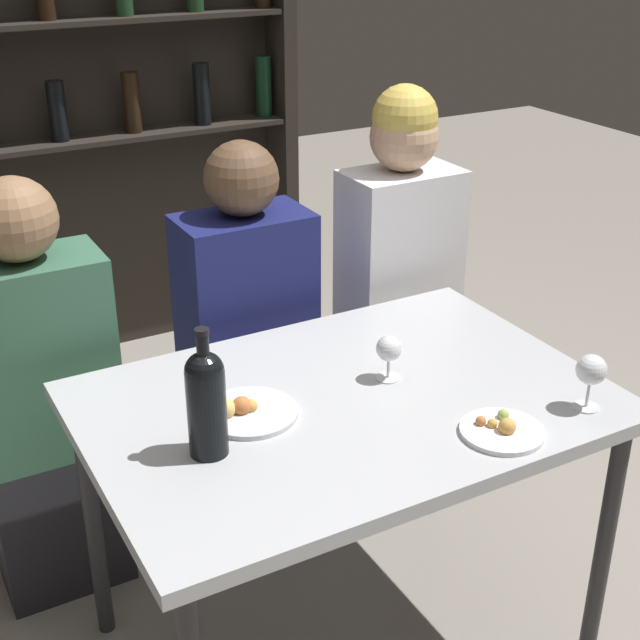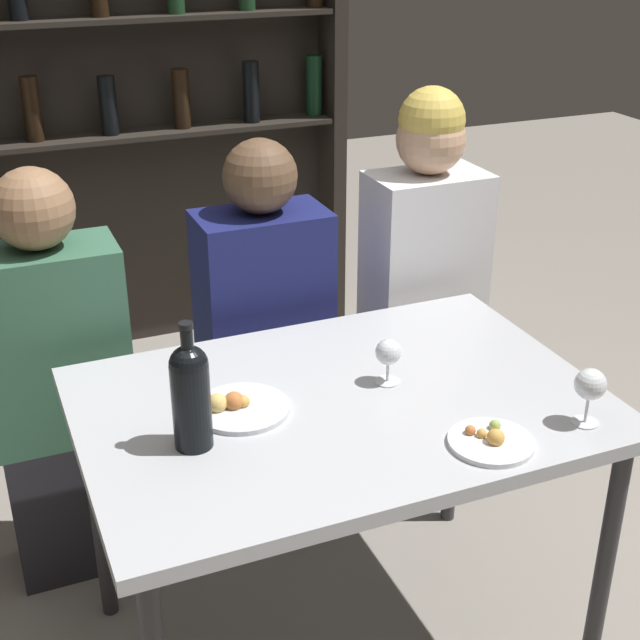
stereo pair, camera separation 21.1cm
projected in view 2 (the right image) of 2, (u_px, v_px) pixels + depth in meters
dining_table at (340, 424)px, 2.10m from camera, size 1.20×0.83×0.75m
wine_rack_wall at (143, 92)px, 3.56m from camera, size 1.67×0.21×2.11m
wine_bottle at (191, 392)px, 1.84m from camera, size 0.08×0.08×0.29m
wine_glass_0 at (590, 386)px, 1.93m from camera, size 0.07×0.07×0.13m
wine_glass_1 at (388, 354)px, 2.11m from camera, size 0.06×0.06×0.11m
food_plate_0 at (491, 441)px, 1.90m from camera, size 0.18×0.18×0.04m
food_plate_1 at (238, 406)px, 2.02m from camera, size 0.22×0.22×0.05m
seated_person_left at (59, 393)px, 2.45m from camera, size 0.39×0.22×1.21m
seated_person_center at (265, 351)px, 2.66m from camera, size 0.37×0.22×1.23m
seated_person_right at (422, 301)px, 2.81m from camera, size 0.35×0.22×1.33m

